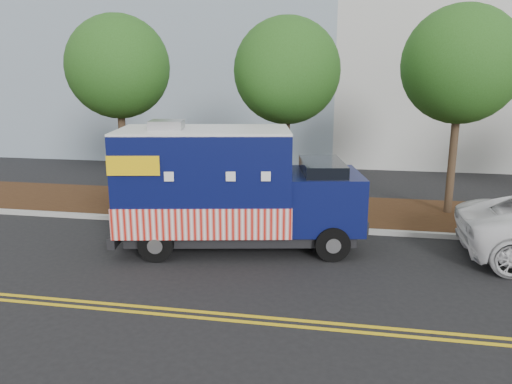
# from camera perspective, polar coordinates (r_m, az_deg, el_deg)

# --- Properties ---
(ground) EXTENTS (120.00, 120.00, 0.00)m
(ground) POSITION_cam_1_polar(r_m,az_deg,el_deg) (14.57, -0.92, -5.74)
(ground) COLOR black
(ground) RESTS_ON ground
(curb) EXTENTS (120.00, 0.18, 0.15)m
(curb) POSITION_cam_1_polar(r_m,az_deg,el_deg) (15.85, 0.08, -3.84)
(curb) COLOR #9E9E99
(curb) RESTS_ON ground
(mulch_strip) EXTENTS (120.00, 4.00, 0.15)m
(mulch_strip) POSITION_cam_1_polar(r_m,az_deg,el_deg) (17.84, 1.29, -1.86)
(mulch_strip) COLOR black
(mulch_strip) RESTS_ON ground
(centerline_near) EXTENTS (120.00, 0.10, 0.01)m
(centerline_near) POSITION_cam_1_polar(r_m,az_deg,el_deg) (10.58, -5.79, -13.51)
(centerline_near) COLOR gold
(centerline_near) RESTS_ON ground
(centerline_far) EXTENTS (120.00, 0.10, 0.01)m
(centerline_far) POSITION_cam_1_polar(r_m,az_deg,el_deg) (10.37, -6.19, -14.12)
(centerline_far) COLOR gold
(centerline_far) RESTS_ON ground
(tree_a) EXTENTS (3.52, 3.52, 6.75)m
(tree_a) POSITION_cam_1_polar(r_m,az_deg,el_deg) (18.19, -15.48, 13.58)
(tree_a) COLOR #38281C
(tree_a) RESTS_ON ground
(tree_b) EXTENTS (3.50, 3.50, 6.61)m
(tree_b) POSITION_cam_1_polar(r_m,az_deg,el_deg) (16.87, 3.55, 13.62)
(tree_b) COLOR #38281C
(tree_b) RESTS_ON ground
(tree_c) EXTENTS (3.78, 3.78, 6.94)m
(tree_c) POSITION_cam_1_polar(r_m,az_deg,el_deg) (17.70, 22.38, 13.27)
(tree_c) COLOR #38281C
(tree_c) RESTS_ON ground
(sign_post) EXTENTS (0.06, 0.06, 2.40)m
(sign_post) POSITION_cam_1_polar(r_m,az_deg,el_deg) (16.35, -8.65, 0.62)
(sign_post) COLOR #473828
(sign_post) RESTS_ON ground
(food_truck) EXTENTS (7.09, 3.70, 3.56)m
(food_truck) POSITION_cam_1_polar(r_m,az_deg,el_deg) (13.79, -3.37, 0.11)
(food_truck) COLOR black
(food_truck) RESTS_ON ground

